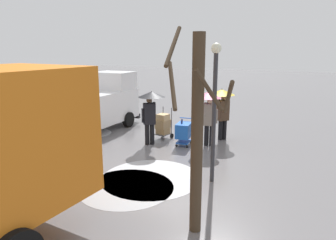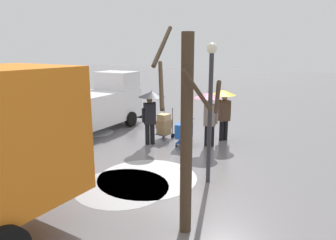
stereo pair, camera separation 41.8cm
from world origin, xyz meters
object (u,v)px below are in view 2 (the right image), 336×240
Objects in this scene: pedestrian_pink_side at (223,103)px; hand_dolly_boxes at (164,125)px; cargo_van_parked_right at (96,105)px; pedestrian_black_side at (209,106)px; pedestrian_white_side at (151,105)px; shopping_cart_vendor at (184,131)px; street_lamp at (210,100)px; bare_tree_near at (186,132)px.

hand_dolly_boxes is at bearing 25.66° from pedestrian_pink_side.
cargo_van_parked_right reaches higher than pedestrian_pink_side.
pedestrian_white_side is (2.03, 0.91, 0.01)m from pedestrian_black_side.
cargo_van_parked_right is 3.49m from hand_dolly_boxes.
shopping_cart_vendor is 1.65m from pedestrian_white_side.
pedestrian_pink_side reaches higher than shopping_cart_vendor.
pedestrian_pink_side is at bearing -139.09° from pedestrian_white_side.
pedestrian_pink_side and pedestrian_black_side have the same top height.
cargo_van_parked_right is 4.59m from shopping_cart_vendor.
cargo_van_parked_right is 2.52× the size of pedestrian_black_side.
hand_dolly_boxes is at bearing -93.61° from pedestrian_white_side.
cargo_van_parked_right reaches higher than pedestrian_white_side.
shopping_cart_vendor is at bearing -51.18° from street_lamp.
shopping_cart_vendor is 2.03m from pedestrian_pink_side.
pedestrian_white_side is 0.56× the size of street_lamp.
shopping_cart_vendor is 3.90m from street_lamp.
street_lamp reaches higher than pedestrian_white_side.
shopping_cart_vendor is 0.49× the size of pedestrian_black_side.
bare_tree_near is (-3.90, 4.66, 0.56)m from pedestrian_white_side.
pedestrian_pink_side is at bearing -101.23° from pedestrian_black_side.
pedestrian_pink_side is (-1.05, -1.43, 1.00)m from shopping_cart_vendor.
hand_dolly_boxes is 0.61× the size of pedestrian_black_side.
cargo_van_parked_right is 2.52× the size of pedestrian_white_side.
pedestrian_pink_side is 1.05m from pedestrian_black_side.
cargo_van_parked_right is at bearing -35.48° from bare_tree_near.
hand_dolly_boxes is (-3.42, -0.38, -0.57)m from cargo_van_parked_right.
pedestrian_black_side is 0.52× the size of bare_tree_near.
pedestrian_pink_side is 0.56× the size of street_lamp.
pedestrian_black_side is at bearing -155.82° from pedestrian_white_side.
hand_dolly_boxes is at bearing -55.35° from bare_tree_near.
cargo_van_parked_right is 5.42m from pedestrian_black_side.
hand_dolly_boxes is 0.61× the size of pedestrian_white_side.
pedestrian_black_side is at bearing -175.72° from cargo_van_parked_right.
shopping_cart_vendor is at bearing 53.82° from pedestrian_pink_side.
bare_tree_near is 2.55m from street_lamp.
bare_tree_near is at bearing 129.87° from pedestrian_white_side.
pedestrian_black_side is (0.20, 1.03, 0.00)m from pedestrian_pink_side.
pedestrian_white_side is at bearing -33.02° from street_lamp.
hand_dolly_boxes is 0.61× the size of pedestrian_pink_side.
street_lamp is (-1.32, 3.09, 0.80)m from pedestrian_black_side.
pedestrian_pink_side is at bearing -154.34° from hand_dolly_boxes.
cargo_van_parked_right is at bearing 14.32° from pedestrian_pink_side.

